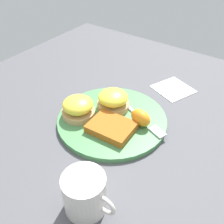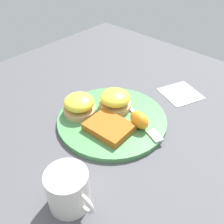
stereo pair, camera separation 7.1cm
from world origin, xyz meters
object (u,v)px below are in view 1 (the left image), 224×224
(hashbrown_patty, at_px, (111,127))
(cup, at_px, (85,194))
(sandwich_benedict_right, at_px, (78,107))
(sandwich_benedict_left, at_px, (113,100))
(fork, at_px, (140,117))
(orange_wedge, at_px, (141,118))

(hashbrown_patty, distance_m, cup, 0.22)
(sandwich_benedict_right, bearing_deg, sandwich_benedict_left, 54.99)
(fork, xyz_separation_m, cup, (0.05, -0.29, 0.03))
(sandwich_benedict_right, xyz_separation_m, orange_wedge, (0.16, 0.07, -0.00))
(sandwich_benedict_right, height_order, hashbrown_patty, sandwich_benedict_right)
(orange_wedge, height_order, cup, cup)
(fork, bearing_deg, sandwich_benedict_left, -176.56)
(sandwich_benedict_left, height_order, hashbrown_patty, sandwich_benedict_left)
(fork, distance_m, cup, 0.29)
(sandwich_benedict_right, height_order, fork, sandwich_benedict_right)
(sandwich_benedict_left, height_order, sandwich_benedict_right, same)
(hashbrown_patty, height_order, fork, hashbrown_patty)
(fork, bearing_deg, sandwich_benedict_right, -148.86)
(sandwich_benedict_right, distance_m, orange_wedge, 0.17)
(sandwich_benedict_right, bearing_deg, hashbrown_patty, 1.18)
(fork, bearing_deg, hashbrown_patty, -112.78)
(sandwich_benedict_left, relative_size, sandwich_benedict_right, 1.00)
(sandwich_benedict_right, xyz_separation_m, hashbrown_patty, (0.11, 0.00, -0.02))
(sandwich_benedict_right, height_order, cup, cup)
(hashbrown_patty, bearing_deg, cup, -67.82)
(hashbrown_patty, xyz_separation_m, fork, (0.04, 0.09, -0.01))
(orange_wedge, height_order, fork, orange_wedge)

